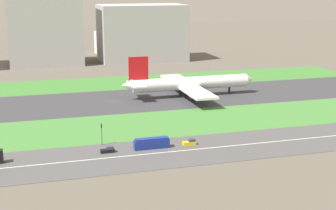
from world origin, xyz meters
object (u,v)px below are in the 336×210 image
(bus_0, at_px, (152,143))
(fuel_tank_west, at_px, (107,42))
(traffic_light, at_px, (102,133))
(office_tower, at_px, (142,33))
(car_3, at_px, (108,150))
(car_1, at_px, (190,142))
(airliner, at_px, (187,83))
(hangar_building, at_px, (45,24))

(bus_0, xyz_separation_m, fuel_tank_west, (24.00, 227.00, 6.10))
(traffic_light, relative_size, office_tower, 0.13)
(car_3, bearing_deg, car_1, 0.00)
(airliner, distance_m, traffic_light, 78.03)
(hangar_building, xyz_separation_m, office_tower, (63.73, 0.00, -7.50))
(car_1, height_order, traffic_light, traffic_light)
(airliner, height_order, office_tower, office_tower)
(car_1, relative_size, car_3, 1.00)
(airliner, bearing_deg, car_1, -107.85)
(hangar_building, bearing_deg, fuel_tank_west, 43.77)
(car_3, distance_m, hangar_building, 183.96)
(car_1, relative_size, bus_0, 0.38)
(airliner, height_order, hangar_building, hangar_building)
(traffic_light, xyz_separation_m, hangar_building, (-8.10, 174.01, 21.91))
(fuel_tank_west, bearing_deg, traffic_light, -100.07)
(airliner, height_order, car_1, airliner)
(car_1, bearing_deg, hangar_building, 101.20)
(office_tower, xyz_separation_m, fuel_tank_west, (-16.76, 45.00, -10.78))
(car_1, xyz_separation_m, bus_0, (-13.07, -0.00, 0.90))
(bus_0, bearing_deg, office_tower, 77.38)
(bus_0, distance_m, traffic_light, 17.06)
(traffic_light, distance_m, hangar_building, 175.57)
(car_3, xyz_separation_m, bus_0, (14.21, -0.00, 0.90))
(traffic_light, bearing_deg, office_tower, 72.27)
(car_1, height_order, bus_0, bus_0)
(car_3, xyz_separation_m, office_tower, (54.98, 182.00, 17.78))
(car_1, distance_m, fuel_tank_west, 227.37)
(bus_0, bearing_deg, hangar_building, 97.19)
(hangar_building, bearing_deg, car_1, -78.80)
(car_3, bearing_deg, fuel_tank_west, 80.44)
(hangar_building, bearing_deg, traffic_light, -87.34)
(airliner, xyz_separation_m, car_3, (-49.18, -68.00, -5.31))
(office_tower, bearing_deg, car_1, -98.65)
(bus_0, bearing_deg, car_3, 180.00)
(bus_0, distance_m, hangar_building, 185.06)
(car_3, height_order, traffic_light, traffic_light)
(car_3, xyz_separation_m, hangar_building, (-8.76, 182.00, 25.28))
(fuel_tank_west, bearing_deg, bus_0, -96.04)
(car_1, relative_size, fuel_tank_west, 0.23)
(hangar_building, height_order, office_tower, hangar_building)
(car_1, bearing_deg, traffic_light, 164.03)
(fuel_tank_west, bearing_deg, hangar_building, -136.23)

